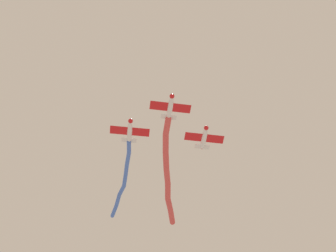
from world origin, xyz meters
TOP-DOWN VIEW (x-y plane):
  - airplane_lead at (-4.14, -5.35)m, footprint 4.84×6.34m
  - smoke_trail_lead at (-16.43, -0.71)m, footprint 20.86×9.90m
  - airplane_left_wing at (-7.49, 1.81)m, footprint 4.84×6.34m
  - airplane_right_wing at (-10.90, -9.43)m, footprint 4.84×6.34m
  - smoke_trail_right_wing at (-21.49, -6.94)m, footprint 17.76×3.56m

SIDE VIEW (x-z plane):
  - smoke_trail_lead at x=-16.43m, z-range 60.99..62.77m
  - airplane_lead at x=-4.14m, z-range 61.72..63.28m
  - airplane_left_wing at x=-7.49m, z-range 61.72..63.28m
  - airplane_right_wing at x=-10.90m, z-range 62.02..63.58m
  - smoke_trail_right_wing at x=-21.49m, z-range 62.47..63.88m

